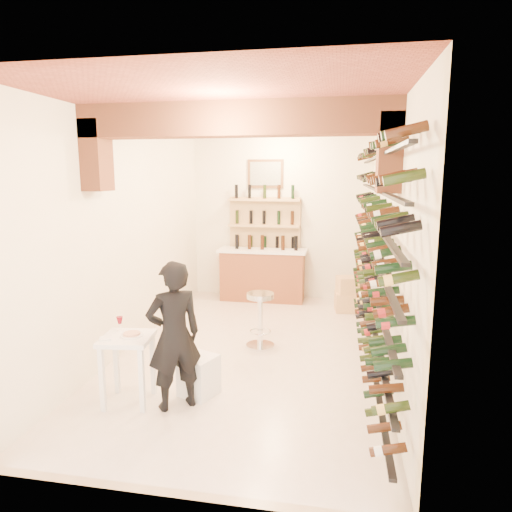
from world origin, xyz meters
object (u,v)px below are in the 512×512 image
at_px(person, 174,336).
at_px(crate_lower, 351,302).
at_px(wine_rack, 369,245).
at_px(back_counter, 263,273).
at_px(white_stool, 199,375).
at_px(tasting_table, 127,348).
at_px(chrome_barstool, 260,316).

relative_size(person, crate_lower, 2.81).
bearing_deg(person, wine_rack, -178.10).
relative_size(back_counter, white_stool, 3.78).
height_order(wine_rack, tasting_table, wine_rack).
xyz_separation_m(wine_rack, person, (-2.03, -1.67, -0.76)).
bearing_deg(chrome_barstool, wine_rack, -7.20).
height_order(person, crate_lower, person).
bearing_deg(back_counter, person, -92.69).
distance_m(white_stool, crate_lower, 3.95).
bearing_deg(person, tasting_table, -38.41).
height_order(tasting_table, chrome_barstool, tasting_table).
relative_size(back_counter, chrome_barstool, 2.15).
bearing_deg(person, chrome_barstool, -145.02).
xyz_separation_m(back_counter, chrome_barstool, (0.38, -2.47, -0.07)).
xyz_separation_m(tasting_table, white_stool, (0.69, 0.30, -0.39)).
relative_size(wine_rack, chrome_barstool, 7.20).
distance_m(back_counter, crate_lower, 1.80).
relative_size(wine_rack, person, 3.60).
bearing_deg(person, back_counter, -130.16).
distance_m(white_stool, person, 0.66).
distance_m(tasting_table, white_stool, 0.85).
distance_m(chrome_barstool, crate_lower, 2.41).
bearing_deg(white_stool, wine_rack, 35.93).
bearing_deg(wine_rack, back_counter, 124.66).
relative_size(back_counter, person, 1.07).
height_order(white_stool, chrome_barstool, chrome_barstool).
bearing_deg(tasting_table, chrome_barstool, 51.46).
bearing_deg(back_counter, wine_rack, -55.34).
distance_m(person, chrome_barstool, 1.97).
height_order(back_counter, chrome_barstool, back_counter).
height_order(person, chrome_barstool, person).
height_order(back_counter, white_stool, back_counter).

